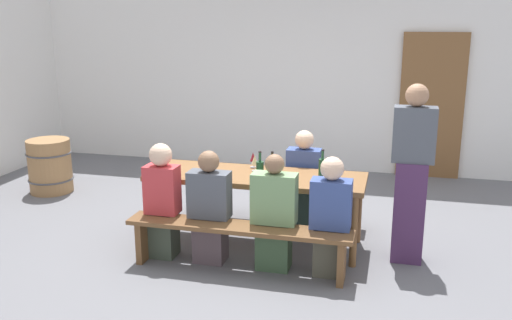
% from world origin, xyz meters
% --- Properties ---
extents(ground_plane, '(24.00, 24.00, 0.00)m').
position_xyz_m(ground_plane, '(0.00, 0.00, 0.00)').
color(ground_plane, slate).
extents(back_wall, '(14.00, 0.20, 3.20)m').
position_xyz_m(back_wall, '(0.00, 3.23, 1.60)').
color(back_wall, white).
rests_on(back_wall, ground).
extents(wooden_door, '(0.90, 0.06, 2.10)m').
position_xyz_m(wooden_door, '(1.83, 3.09, 1.05)').
color(wooden_door, brown).
rests_on(wooden_door, ground).
extents(tasting_table, '(2.20, 0.73, 0.75)m').
position_xyz_m(tasting_table, '(0.00, 0.00, 0.67)').
color(tasting_table, brown).
rests_on(tasting_table, ground).
extents(bench_near, '(2.10, 0.30, 0.45)m').
position_xyz_m(bench_near, '(0.00, -0.67, 0.36)').
color(bench_near, brown).
rests_on(bench_near, ground).
extents(bench_far, '(2.10, 0.30, 0.45)m').
position_xyz_m(bench_far, '(0.00, 0.67, 0.36)').
color(bench_far, brown).
rests_on(bench_far, ground).
extents(wine_bottle_0, '(0.07, 0.07, 0.31)m').
position_xyz_m(wine_bottle_0, '(0.23, -0.27, 0.87)').
color(wine_bottle_0, '#332814').
rests_on(wine_bottle_0, tasting_table).
extents(wine_bottle_1, '(0.07, 0.07, 0.31)m').
position_xyz_m(wine_bottle_1, '(0.11, -0.28, 0.86)').
color(wine_bottle_1, '#234C2D').
rests_on(wine_bottle_1, tasting_table).
extents(wine_bottle_2, '(0.07, 0.07, 0.34)m').
position_xyz_m(wine_bottle_2, '(0.69, -0.19, 0.88)').
color(wine_bottle_2, '#234C2D').
rests_on(wine_bottle_2, tasting_table).
extents(wine_glass_0, '(0.07, 0.07, 0.18)m').
position_xyz_m(wine_glass_0, '(-1.01, -0.08, 0.88)').
color(wine_glass_0, silver).
rests_on(wine_glass_0, tasting_table).
extents(wine_glass_1, '(0.07, 0.07, 0.17)m').
position_xyz_m(wine_glass_1, '(-0.04, 0.12, 0.87)').
color(wine_glass_1, silver).
rests_on(wine_glass_1, tasting_table).
extents(wine_glass_2, '(0.07, 0.07, 0.16)m').
position_xyz_m(wine_glass_2, '(-0.10, 0.25, 0.86)').
color(wine_glass_2, silver).
rests_on(wine_glass_2, tasting_table).
extents(seated_guest_near_0, '(0.32, 0.24, 1.14)m').
position_xyz_m(seated_guest_near_0, '(-0.80, -0.52, 0.56)').
color(seated_guest_near_0, '#3D4738').
rests_on(seated_guest_near_0, ground).
extents(seated_guest_near_1, '(0.39, 0.24, 1.10)m').
position_xyz_m(seated_guest_near_1, '(-0.32, -0.52, 0.52)').
color(seated_guest_near_1, '#514246').
rests_on(seated_guest_near_1, ground).
extents(seated_guest_near_2, '(0.41, 0.24, 1.10)m').
position_xyz_m(seated_guest_near_2, '(0.30, -0.52, 0.51)').
color(seated_guest_near_2, '#395236').
rests_on(seated_guest_near_2, ground).
extents(seated_guest_near_3, '(0.36, 0.24, 1.11)m').
position_xyz_m(seated_guest_near_3, '(0.82, -0.52, 0.53)').
color(seated_guest_near_3, '#4E4C3D').
rests_on(seated_guest_near_3, ground).
extents(seated_guest_far_0, '(0.36, 0.24, 1.12)m').
position_xyz_m(seated_guest_far_0, '(0.40, 0.52, 0.54)').
color(seated_guest_far_0, '#2E4741').
rests_on(seated_guest_far_0, ground).
extents(standing_host, '(0.39, 0.24, 1.71)m').
position_xyz_m(standing_host, '(1.51, -0.03, 0.84)').
color(standing_host, '#482950').
rests_on(standing_host, ground).
extents(wine_barrel, '(0.60, 0.60, 0.72)m').
position_xyz_m(wine_barrel, '(-3.13, 1.05, 0.36)').
color(wine_barrel, '#9E7247').
rests_on(wine_barrel, ground).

